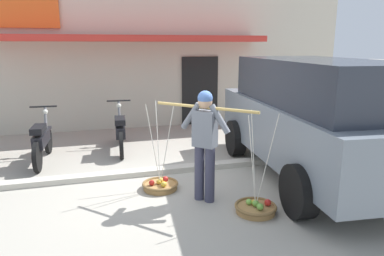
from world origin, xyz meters
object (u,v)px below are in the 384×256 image
(fruit_basket_right_side, at_px, (160,185))
(motorcycle_second_in_row, at_px, (42,141))
(parked_truck, at_px, (314,115))
(motorcycle_third_in_row, at_px, (120,131))
(fruit_vendor, at_px, (205,139))
(fruit_basket_left_side, at_px, (256,207))

(fruit_basket_right_side, xyz_separation_m, motorcycle_second_in_row, (-2.02, 2.03, 0.37))
(parked_truck, bearing_deg, motorcycle_third_in_row, 140.98)
(fruit_basket_right_side, distance_m, motorcycle_second_in_row, 2.88)
(parked_truck, bearing_deg, motorcycle_second_in_row, 155.30)
(motorcycle_third_in_row, bearing_deg, motorcycle_second_in_row, -166.53)
(fruit_basket_right_side, distance_m, parked_truck, 2.93)
(fruit_vendor, height_order, motorcycle_third_in_row, fruit_vendor)
(fruit_vendor, relative_size, fruit_basket_left_side, 1.17)
(fruit_basket_left_side, xyz_separation_m, motorcycle_third_in_row, (-1.58, 3.61, 0.37))
(fruit_basket_right_side, height_order, parked_truck, parked_truck)
(fruit_basket_left_side, relative_size, fruit_basket_right_side, 1.00)
(fruit_vendor, distance_m, fruit_basket_right_side, 1.22)
(motorcycle_third_in_row, distance_m, parked_truck, 4.13)
(fruit_vendor, xyz_separation_m, parked_truck, (2.16, 0.44, 0.15))
(fruit_vendor, bearing_deg, motorcycle_third_in_row, 108.46)
(fruit_basket_left_side, distance_m, motorcycle_second_in_row, 4.54)
(fruit_vendor, distance_m, parked_truck, 2.21)
(fruit_vendor, bearing_deg, motorcycle_second_in_row, 134.59)
(fruit_basket_left_side, distance_m, parked_truck, 2.17)
(fruit_basket_right_side, bearing_deg, motorcycle_second_in_row, 134.83)
(fruit_vendor, xyz_separation_m, motorcycle_third_in_row, (-1.00, 3.01, -0.52))
(fruit_vendor, relative_size, motorcycle_third_in_row, 0.93)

